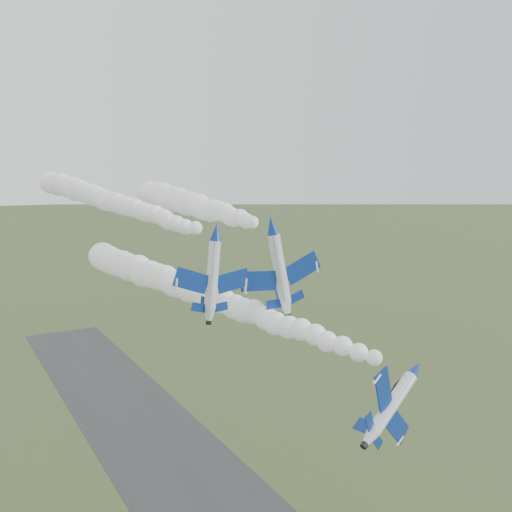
# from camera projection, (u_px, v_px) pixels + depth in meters

# --- Properties ---
(jet_lead) EXTENTS (5.34, 11.51, 8.29)m
(jet_lead) POSITION_uv_depth(u_px,v_px,m) (416.00, 369.00, 58.92)
(jet_lead) COLOR silver
(smoke_trail_jet_lead) EXTENTS (22.95, 69.02, 5.32)m
(smoke_trail_jet_lead) POSITION_uv_depth(u_px,v_px,m) (201.00, 293.00, 86.37)
(smoke_trail_jet_lead) COLOR white
(jet_pair_left) EXTENTS (10.38, 12.48, 3.12)m
(jet_pair_left) POSITION_uv_depth(u_px,v_px,m) (216.00, 232.00, 68.78)
(jet_pair_left) COLOR silver
(smoke_trail_jet_pair_left) EXTENTS (9.29, 69.33, 4.68)m
(smoke_trail_jet_pair_left) POSITION_uv_depth(u_px,v_px,m) (105.00, 199.00, 99.13)
(smoke_trail_jet_pair_left) COLOR white
(jet_pair_right) EXTENTS (11.48, 13.93, 3.92)m
(jet_pair_right) POSITION_uv_depth(u_px,v_px,m) (272.00, 225.00, 73.25)
(jet_pair_right) COLOR silver
(smoke_trail_jet_pair_right) EXTENTS (12.10, 65.72, 5.95)m
(smoke_trail_jet_pair_right) POSITION_uv_depth(u_px,v_px,m) (189.00, 204.00, 105.63)
(smoke_trail_jet_pair_right) COLOR white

